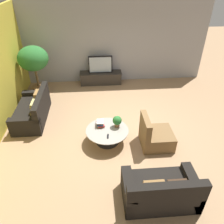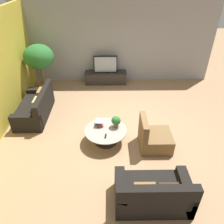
% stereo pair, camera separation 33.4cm
% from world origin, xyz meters
% --- Properties ---
extents(ground_plane, '(24.00, 24.00, 0.00)m').
position_xyz_m(ground_plane, '(0.00, 0.00, 0.00)').
color(ground_plane, '#9E7A56').
extents(back_wall_stone, '(7.40, 0.12, 3.00)m').
position_xyz_m(back_wall_stone, '(0.00, 3.26, 1.50)').
color(back_wall_stone, '#939399').
rests_on(back_wall_stone, ground).
extents(media_console, '(1.62, 0.50, 0.46)m').
position_xyz_m(media_console, '(-0.38, 2.94, 0.24)').
color(media_console, '#2D2823').
rests_on(media_console, ground).
extents(television, '(0.90, 0.13, 0.65)m').
position_xyz_m(television, '(-0.38, 2.94, 0.78)').
color(television, black).
rests_on(television, media_console).
extents(coffee_table, '(1.11, 1.11, 0.39)m').
position_xyz_m(coffee_table, '(-0.35, -0.57, 0.27)').
color(coffee_table, black).
rests_on(coffee_table, ground).
extents(couch_by_wall, '(0.84, 1.75, 0.84)m').
position_xyz_m(couch_by_wall, '(-2.51, 0.67, 0.29)').
color(couch_by_wall, black).
rests_on(couch_by_wall, ground).
extents(couch_near_entry, '(1.45, 0.84, 0.84)m').
position_xyz_m(couch_near_entry, '(0.58, -2.41, 0.29)').
color(couch_near_entry, black).
rests_on(couch_near_entry, ground).
extents(armchair_wicker, '(0.80, 0.76, 0.86)m').
position_xyz_m(armchair_wicker, '(0.87, -0.78, 0.27)').
color(armchair_wicker, brown).
rests_on(armchair_wicker, ground).
extents(potted_palm_tall, '(1.01, 1.01, 1.76)m').
position_xyz_m(potted_palm_tall, '(-2.64, 2.24, 1.25)').
color(potted_palm_tall, brown).
rests_on(potted_palm_tall, ground).
extents(potted_plant_tabletop, '(0.24, 0.24, 0.32)m').
position_xyz_m(potted_plant_tabletop, '(-0.07, -0.43, 0.57)').
color(potted_plant_tabletop, brown).
rests_on(potted_plant_tabletop, coffee_table).
extents(book_stack, '(0.23, 0.32, 0.15)m').
position_xyz_m(book_stack, '(-0.52, -0.36, 0.46)').
color(book_stack, gold).
rests_on(book_stack, coffee_table).
extents(remote_black, '(0.06, 0.16, 0.02)m').
position_xyz_m(remote_black, '(-0.34, -0.83, 0.40)').
color(remote_black, black).
rests_on(remote_black, coffee_table).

